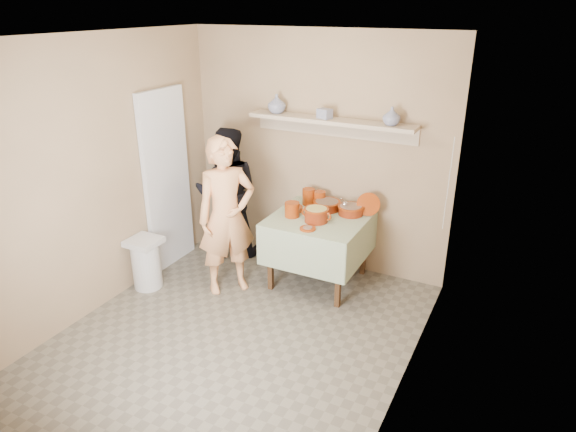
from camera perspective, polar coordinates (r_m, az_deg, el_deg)
The scene contains 22 objects.
ground at distance 4.84m, azimuth -5.76°, elevation -13.24°, with size 3.50×3.50×0.00m, color #675F51.
tile_panel at distance 5.86m, azimuth -13.30°, elevation 3.88°, with size 0.06×0.70×2.00m, color silver.
plate_stack_a at distance 5.65m, azimuth 2.29°, elevation 2.16°, with size 0.14×0.14×0.18m, color maroon.
plate_stack_b at distance 5.64m, azimuth 3.52°, elevation 1.98°, with size 0.13×0.13×0.16m, color maroon.
bowl_stack at distance 5.33m, azimuth 0.46°, elevation 0.72°, with size 0.15×0.15×0.15m, color maroon.
empty_bowl at distance 5.49m, azimuth 0.76°, elevation 0.82°, with size 0.17×0.17×0.05m, color maroon.
propped_lid at distance 5.41m, azimuth 8.92°, elevation 1.29°, with size 0.25×0.25×0.02m, color maroon.
vase_right at distance 5.16m, azimuth 11.45°, elevation 10.83°, with size 0.17×0.17×0.18m, color navy.
vase_left at distance 5.64m, azimuth -1.26°, elevation 12.36°, with size 0.19×0.19×0.20m, color navy.
ceramic_box at distance 5.38m, azimuth 4.09°, elevation 11.27°, with size 0.14×0.10×0.10m, color navy.
person_cook at distance 5.22m, azimuth -6.84°, elevation -0.08°, with size 0.60×0.39×1.65m, color #E99D64.
person_helper at distance 6.04m, azimuth -6.74°, elevation 2.59°, with size 0.75×0.58×1.54m, color black.
room_shell at distance 4.11m, azimuth -6.63°, elevation 5.26°, with size 3.04×3.54×2.62m.
serving_table at distance 5.40m, azimuth 3.49°, elevation -1.26°, with size 0.97×0.97×0.76m.
cazuela_meat_a at distance 5.53m, azimuth 4.33°, elevation 1.29°, with size 0.30×0.30×0.10m.
cazuela_meat_b at distance 5.42m, azimuth 6.98°, elevation 0.74°, with size 0.28×0.28×0.10m.
ladle at distance 5.41m, azimuth 6.35°, elevation 1.31°, with size 0.08×0.26×0.19m.
cazuela_rice at distance 5.21m, azimuth 3.17°, elevation 0.25°, with size 0.33×0.25×0.14m.
front_plate at distance 5.05m, azimuth 2.20°, elevation -1.39°, with size 0.16×0.16×0.03m.
wall_shelf at distance 5.42m, azimuth 4.86°, elevation 10.30°, with size 1.80×0.25×0.21m.
trash_bin at distance 5.65m, azimuth -15.47°, elevation -5.03°, with size 0.32×0.32×0.56m.
electrical_cord at distance 5.05m, azimuth 17.40°, elevation 3.38°, with size 0.01×0.05×0.90m.
Camera 1 is at (2.18, -3.26, 2.84)m, focal length 32.00 mm.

